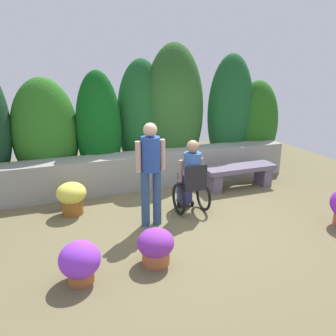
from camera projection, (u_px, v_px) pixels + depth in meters
name	position (u px, v px, depth m)	size (l,w,h in m)	color
ground_plane	(184.00, 220.00, 5.85)	(10.81, 10.81, 0.00)	brown
stone_retaining_wall	(150.00, 169.00, 7.40)	(6.39, 0.58, 0.74)	gray
hedge_backdrop	(133.00, 121.00, 7.62)	(7.58, 1.11, 3.02)	#183D22
stone_bench	(239.00, 173.00, 7.29)	(1.58, 0.46, 0.48)	slate
person_in_wheelchair	(191.00, 179.00, 6.03)	(0.53, 0.66, 1.33)	black
person_standing_companion	(151.00, 168.00, 5.42)	(0.49, 0.30, 1.71)	navy
flower_pot_terracotta_by_wall	(156.00, 246.00, 4.54)	(0.49, 0.49, 0.50)	#AC5936
flower_pot_red_accent	(80.00, 262.00, 4.15)	(0.51, 0.51, 0.53)	#A4582D
flower_pot_small_foreground	(72.00, 197.00, 6.01)	(0.52, 0.52, 0.58)	brown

